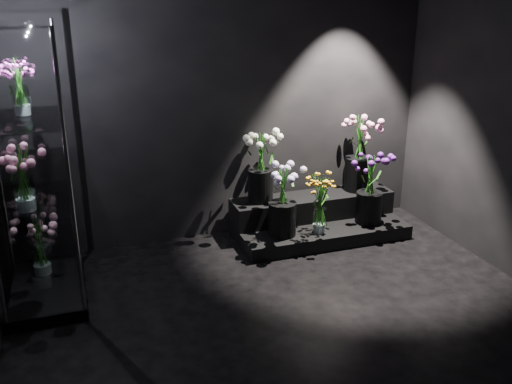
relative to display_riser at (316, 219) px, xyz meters
name	(u,v)px	position (x,y,z in m)	size (l,w,h in m)	color
floor	(308,342)	(-0.82, -1.67, -0.15)	(4.00, 4.00, 0.00)	black
wall_back	(224,91)	(-0.82, 0.33, 1.25)	(4.00, 4.00, 0.00)	black
display_riser	(316,219)	(0.00, 0.00, 0.00)	(1.63, 0.73, 0.36)	black
display_case	(30,171)	(-2.52, -0.44, 0.89)	(0.57, 0.95, 2.08)	black
bouquet_orange_bells	(320,204)	(-0.10, -0.28, 0.27)	(0.30, 0.30, 0.55)	white
bouquet_lilac	(283,198)	(-0.45, -0.22, 0.35)	(0.35, 0.35, 0.65)	black
bouquet_purple	(370,186)	(0.46, -0.21, 0.36)	(0.43, 0.43, 0.68)	black
bouquet_cream_roses	(261,161)	(-0.54, 0.12, 0.61)	(0.52, 0.52, 0.67)	black
bouquet_pink_roses	(359,150)	(0.49, 0.11, 0.63)	(0.45, 0.45, 0.75)	black
bouquet_case_pink	(22,177)	(-2.57, -0.64, 0.91)	(0.36, 0.36, 0.47)	white
bouquet_case_magenta	(20,86)	(-2.52, -0.31, 1.48)	(0.21, 0.21, 0.41)	white
bouquet_case_base_pink	(39,244)	(-2.55, -0.22, 0.21)	(0.43, 0.43, 0.50)	white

